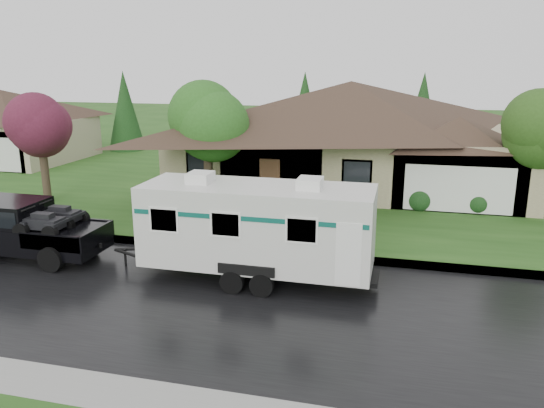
# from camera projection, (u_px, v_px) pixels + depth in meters

# --- Properties ---
(ground) EXTENTS (140.00, 140.00, 0.00)m
(ground) POSITION_uv_depth(u_px,v_px,m) (239.00, 276.00, 17.10)
(ground) COLOR #214A17
(ground) RESTS_ON ground
(road) EXTENTS (140.00, 8.00, 0.01)m
(road) POSITION_uv_depth(u_px,v_px,m) (218.00, 302.00, 15.22)
(road) COLOR black
(road) RESTS_ON ground
(curb) EXTENTS (140.00, 0.50, 0.15)m
(curb) POSITION_uv_depth(u_px,v_px,m) (257.00, 251.00, 19.19)
(curb) COLOR gray
(curb) RESTS_ON ground
(lawn) EXTENTS (140.00, 26.00, 0.15)m
(lawn) POSITION_uv_depth(u_px,v_px,m) (315.00, 179.00, 31.15)
(lawn) COLOR #214A17
(lawn) RESTS_ON ground
(house_main) EXTENTS (19.44, 10.80, 6.90)m
(house_main) POSITION_uv_depth(u_px,v_px,m) (355.00, 122.00, 28.62)
(house_main) COLOR gray
(house_main) RESTS_ON lawn
(house_far) EXTENTS (10.80, 8.64, 5.80)m
(house_far) POSITION_uv_depth(u_px,v_px,m) (4.00, 119.00, 36.29)
(house_far) COLOR tan
(house_far) RESTS_ON lawn
(tree_left_green) EXTENTS (3.38, 3.38, 5.59)m
(tree_left_green) POSITION_uv_depth(u_px,v_px,m) (207.00, 123.00, 24.29)
(tree_left_green) COLOR #382B1E
(tree_left_green) RESTS_ON lawn
(tree_red) EXTENTS (3.16, 3.16, 5.23)m
(tree_red) POSITION_uv_depth(u_px,v_px,m) (40.00, 127.00, 24.91)
(tree_red) COLOR #382B1E
(tree_red) RESTS_ON lawn
(tree_right_green) EXTENTS (3.27, 3.27, 5.42)m
(tree_right_green) POSITION_uv_depth(u_px,v_px,m) (544.00, 131.00, 22.33)
(tree_right_green) COLOR #382B1E
(tree_right_green) RESTS_ON lawn
(shrub_row) EXTENTS (13.60, 1.00, 1.00)m
(shrub_row) POSITION_uv_depth(u_px,v_px,m) (337.00, 194.00, 25.18)
(shrub_row) COLOR #143814
(shrub_row) RESTS_ON lawn
(pickup_truck) EXTENTS (6.11, 2.32, 2.04)m
(pickup_truck) POSITION_uv_depth(u_px,v_px,m) (17.00, 227.00, 18.66)
(pickup_truck) COLOR black
(pickup_truck) RESTS_ON ground
(travel_trailer) EXTENTS (7.54, 2.65, 3.38)m
(travel_trailer) POSITION_uv_depth(u_px,v_px,m) (257.00, 225.00, 16.42)
(travel_trailer) COLOR silver
(travel_trailer) RESTS_ON ground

